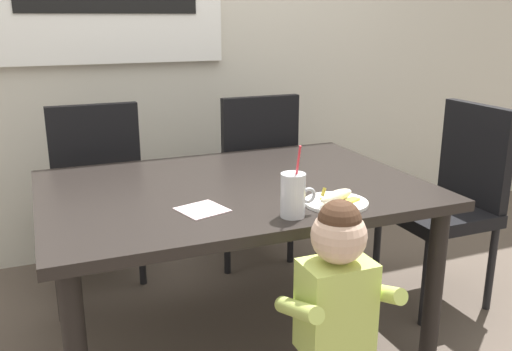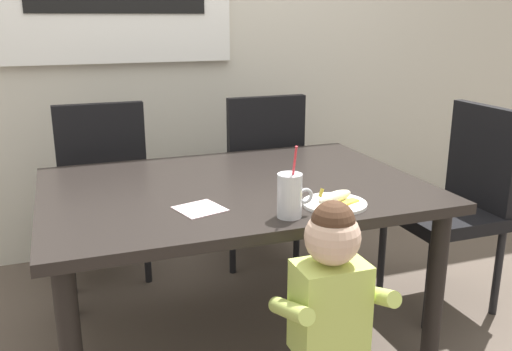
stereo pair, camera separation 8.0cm
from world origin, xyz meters
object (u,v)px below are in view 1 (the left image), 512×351
at_px(dining_chair_far, 452,193).
at_px(toddler_standing, 336,296).
at_px(milk_cup, 293,197).
at_px(peeled_banana, 337,197).
at_px(dining_table, 234,203).
at_px(paper_napkin, 202,210).
at_px(dining_chair_right, 252,169).
at_px(dining_chair_left, 96,184).
at_px(snack_plate, 336,203).

distance_m(dining_chair_far, toddler_standing, 1.20).
xyz_separation_m(milk_cup, peeled_banana, (0.20, 0.05, -0.04)).
relative_size(toddler_standing, peeled_banana, 4.77).
xyz_separation_m(dining_table, paper_napkin, (-0.20, -0.24, 0.08)).
distance_m(dining_chair_right, paper_napkin, 1.14).
bearing_deg(dining_chair_right, dining_chair_left, -3.44).
relative_size(dining_chair_left, toddler_standing, 1.15).
height_order(dining_chair_left, paper_napkin, dining_chair_left).
height_order(dining_chair_far, toddler_standing, dining_chair_far).
height_order(dining_chair_left, dining_chair_right, same).
bearing_deg(dining_chair_far, snack_plate, -67.91).
xyz_separation_m(dining_table, dining_chair_right, (0.37, 0.73, -0.08)).
height_order(toddler_standing, milk_cup, milk_cup).
relative_size(dining_chair_far, peeled_banana, 5.46).
distance_m(dining_chair_right, toddler_standing, 1.42).
bearing_deg(dining_table, dining_chair_far, -1.15).
height_order(toddler_standing, paper_napkin, toddler_standing).
bearing_deg(dining_chair_left, dining_chair_right, 176.56).
xyz_separation_m(dining_chair_right, paper_napkin, (-0.58, -0.97, 0.17)).
bearing_deg(peeled_banana, dining_chair_right, 84.03).
bearing_deg(snack_plate, milk_cup, -165.06).
bearing_deg(snack_plate, dining_chair_left, 122.21).
distance_m(dining_chair_right, dining_chair_far, 1.05).
distance_m(toddler_standing, milk_cup, 0.35).
bearing_deg(paper_napkin, dining_table, 50.14).
xyz_separation_m(dining_chair_left, dining_chair_right, (0.83, -0.05, 0.00)).
bearing_deg(paper_napkin, dining_chair_left, 104.08).
relative_size(milk_cup, peeled_banana, 1.43).
bearing_deg(peeled_banana, toddler_standing, -119.03).
bearing_deg(dining_table, milk_cup, -81.61).
bearing_deg(dining_chair_right, dining_table, 62.87).
height_order(dining_table, dining_chair_far, dining_chair_far).
bearing_deg(milk_cup, dining_table, 98.39).
bearing_deg(dining_chair_right, dining_chair_far, 134.39).
xyz_separation_m(dining_table, milk_cup, (0.06, -0.42, 0.15)).
distance_m(dining_chair_left, snack_plate, 1.36).
distance_m(snack_plate, peeled_banana, 0.03).
height_order(dining_table, milk_cup, milk_cup).
distance_m(milk_cup, snack_plate, 0.21).
relative_size(dining_chair_left, snack_plate, 4.17).
height_order(dining_chair_far, paper_napkin, dining_chair_far).
distance_m(toddler_standing, paper_napkin, 0.55).
bearing_deg(toddler_standing, dining_chair_left, 110.91).
xyz_separation_m(dining_chair_right, toddler_standing, (-0.28, -1.40, -0.02)).
bearing_deg(dining_chair_far, dining_table, -91.15).
xyz_separation_m(toddler_standing, milk_cup, (-0.03, 0.25, 0.25)).
distance_m(toddler_standing, snack_plate, 0.39).
height_order(milk_cup, paper_napkin, milk_cup).
relative_size(dining_table, milk_cup, 5.98).
bearing_deg(paper_napkin, toddler_standing, -55.11).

